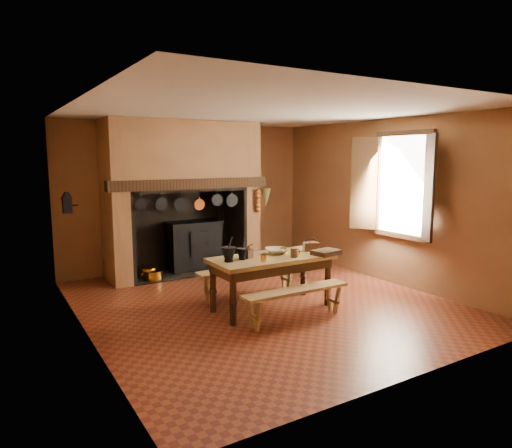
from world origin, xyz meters
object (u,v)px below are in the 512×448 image
Objects in this scene: iron_range at (194,244)px; bench_front at (296,297)px; wicker_basket at (311,246)px; work_table at (272,265)px; mixing_bowl at (276,251)px; coffee_grinder at (247,253)px.

bench_front is at bearing -89.82° from iron_range.
wicker_basket reaches higher than bench_front.
mixing_bowl reaches higher than work_table.
iron_range reaches higher than coffee_grinder.
wicker_basket is at bearing 2.02° from work_table.
iron_range is at bearing 59.42° from coffee_grinder.
iron_range is at bearing 93.49° from mixing_bowl.
wicker_basket is (1.08, -0.06, -0.00)m from coffee_grinder.
work_table is at bearing -36.16° from coffee_grinder.
coffee_grinder reaches higher than work_table.
coffee_grinder is at bearing 117.98° from bench_front.
bench_front is at bearing -117.95° from wicker_basket.
iron_range is 0.91× the size of work_table.
bench_front is at bearing -90.00° from work_table.
coffee_grinder is at bearing -161.35° from wicker_basket.
work_table is 0.41m from coffee_grinder.
wicker_basket reaches higher than work_table.
wicker_basket is at bearing -26.17° from coffee_grinder.
mixing_bowl is 0.58m from wicker_basket.
work_table is at bearing -144.57° from mixing_bowl.
iron_range is 2.65m from mixing_bowl.
mixing_bowl is at bearing -166.44° from wicker_basket.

